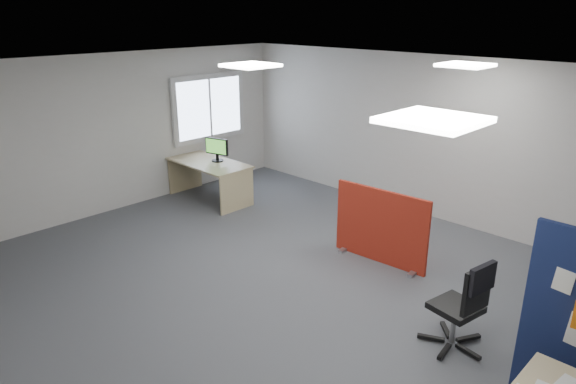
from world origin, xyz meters
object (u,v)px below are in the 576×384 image
Objects in this scene: red_divider at (381,227)px; office_chair at (466,301)px; second_desk at (211,171)px; monitor_second at (217,149)px.

red_divider reaches higher than office_chair.
second_desk is (-3.71, -0.08, 0.03)m from red_divider.
red_divider is at bearing -16.86° from monitor_second.
red_divider is 3.71m from second_desk.
red_divider is 2.08m from office_chair.
office_chair is at bearing -35.51° from red_divider.
monitor_second is 0.45× the size of office_chair.
second_desk is at bearing 179.83° from office_chair.
office_chair is (5.41, -1.11, -0.38)m from monitor_second.
second_desk is 5.57m from office_chair.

